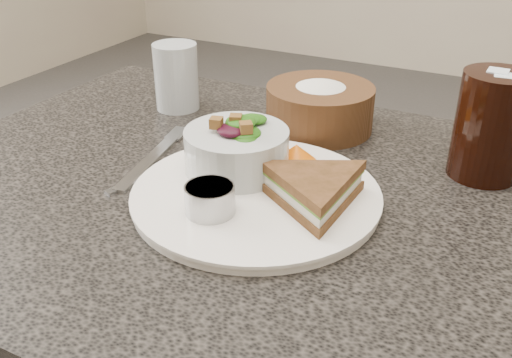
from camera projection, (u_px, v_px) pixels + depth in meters
The scene contains 10 objects.
dinner_plate at pixel (256, 196), 0.71m from camera, with size 0.30×0.30×0.01m, color white.
sandwich at pixel (314, 190), 0.66m from camera, with size 0.15×0.15×0.04m, color brown, non-canonical shape.
salad_bowl at pixel (237, 143), 0.73m from camera, with size 0.14×0.14×0.08m, color #B5BBB8, non-canonical shape.
dressing_ramekin at pixel (210, 200), 0.65m from camera, with size 0.06×0.06×0.03m, color #9E9FA1.
orange_wedge at pixel (296, 153), 0.77m from camera, with size 0.06×0.06×0.03m, color orange.
fork at pixel (151, 160), 0.80m from camera, with size 0.02×0.19×0.01m, color #AEAFB2.
knife at pixel (167, 168), 0.78m from camera, with size 0.01×0.19×0.00m, color #9E9FA3.
bread_basket at pixel (320, 100), 0.88m from camera, with size 0.17×0.17×0.09m, color #4C2E1A, non-canonical shape.
cola_glass at pixel (491, 122), 0.73m from camera, with size 0.09×0.09×0.15m, color black, non-canonical shape.
water_glass at pixel (176, 77), 0.96m from camera, with size 0.07×0.07×0.11m, color #ADB4B8.
Camera 1 is at (0.27, -0.57, 1.11)m, focal length 40.00 mm.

